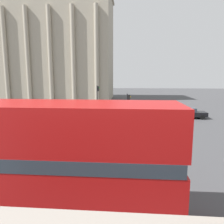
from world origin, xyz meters
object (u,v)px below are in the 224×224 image
Objects in this scene: pedestrian_grey at (96,112)px; car_black at (189,113)px; traffic_light_near at (75,127)px; traffic_light_mid at (128,106)px; car_white at (118,135)px; pedestrian_black at (114,108)px; traffic_light_far at (98,96)px; double_decker_bus at (35,156)px; plaza_building_left at (60,49)px.

car_black is at bearing -115.22° from pedestrian_grey.
traffic_light_near is 12.68m from pedestrian_grey.
traffic_light_mid is 10.28m from car_black.
traffic_light_mid is at bearing -80.90° from car_black.
traffic_light_near reaches higher than pedestrian_grey.
traffic_light_mid is at bearing 150.36° from car_white.
car_white is at bearing -98.40° from traffic_light_mid.
traffic_light_near is 2.04× the size of pedestrian_black.
pedestrian_black is at bearing 86.15° from traffic_light_near.
traffic_light_far reaches higher than traffic_light_mid.
traffic_light_far is 2.52× the size of pedestrian_black.
traffic_light_mid is at bearing -64.15° from traffic_light_far.
double_decker_bus is at bearing 144.77° from pedestrian_grey.
pedestrian_black is (-2.04, 8.51, -1.44)m from traffic_light_mid.
traffic_light_near is at bearing 89.36° from double_decker_bus.
pedestrian_grey reaches higher than car_white.
double_decker_bus is at bearing -90.08° from traffic_light_near.
double_decker_bus is at bearing -59.40° from car_black.
car_black is at bearing 54.25° from traffic_light_near.
traffic_light_far is 14.31m from car_white.
double_decker_bus is 2.84× the size of traffic_light_mid.
double_decker_bus reaches higher than traffic_light_mid.
double_decker_bus is 5.77m from traffic_light_near.
double_decker_bus reaches higher than car_white.
double_decker_bus is 5.64× the size of pedestrian_grey.
traffic_light_near is (13.03, -38.34, -9.48)m from plaza_building_left.
traffic_light_near is (0.01, 5.77, -0.25)m from double_decker_bus.
double_decker_bus is 23.12m from traffic_light_far.
car_black is (10.84, 20.82, -1.70)m from double_decker_bus.
traffic_light_far reaches higher than pedestrian_black.
traffic_light_near is 17.37m from traffic_light_far.
double_decker_bus reaches higher than pedestrian_grey.
traffic_light_far is 2.88m from pedestrian_black.
pedestrian_black is at bearing 86.54° from double_decker_bus.
traffic_light_mid is 0.85× the size of car_white.
traffic_light_far is at bearing 93.78° from traffic_light_near.
car_white is 14.18m from car_black.
traffic_light_mid is 5.12m from car_white.
car_white is 2.63× the size of pedestrian_black.
traffic_light_mid is at bearing -61.58° from plaza_building_left.
traffic_light_near reaches higher than pedestrian_black.
double_decker_bus is at bearing -87.18° from traffic_light_far.
car_black is (11.98, -2.27, -1.92)m from traffic_light_far.
car_white is at bearing -68.05° from car_black.
double_decker_bus is 14.52m from traffic_light_mid.
plaza_building_left is 5.86× the size of car_black.
pedestrian_black is (1.79, 4.30, -0.14)m from pedestrian_grey.
car_white is (2.48, 9.38, -1.70)m from double_decker_bus.
pedestrian_black is at bearing 103.47° from traffic_light_mid.
car_white and car_black have the same top height.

